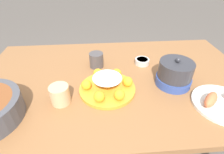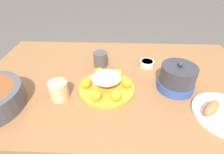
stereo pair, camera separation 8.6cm
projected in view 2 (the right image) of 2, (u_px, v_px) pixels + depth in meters
ground_plane at (116, 154)px, 1.35m from camera, size 12.00×12.00×0.00m
dining_table at (117, 91)px, 0.98m from camera, size 1.46×0.87×0.73m
cake_plate at (106, 85)px, 0.83m from camera, size 0.27×0.27×0.08m
sauce_bowl at (146, 63)px, 1.01m from camera, size 0.08×0.08×0.03m
seafood_platter at (224, 112)px, 0.71m from camera, size 0.25×0.25×0.06m
cup_near at (100, 59)px, 1.00m from camera, size 0.08×0.08×0.08m
cup_far at (58, 90)px, 0.78m from camera, size 0.08×0.08×0.09m
warming_pot at (176, 78)px, 0.82m from camera, size 0.17×0.17×0.15m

